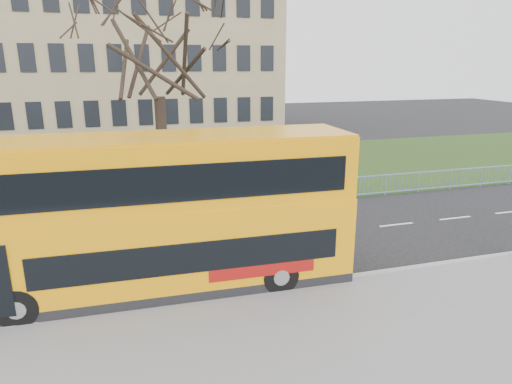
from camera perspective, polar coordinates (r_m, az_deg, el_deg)
ground at (r=15.73m, az=3.48°, el=-9.22°), size 120.00×120.00×0.00m
kerb at (r=14.40m, az=5.62°, el=-11.46°), size 80.00×0.20×0.14m
grass_verge at (r=28.86m, az=-6.20°, el=2.55°), size 80.00×15.40×0.08m
guard_railing at (r=21.45m, az=-2.49°, el=-0.67°), size 40.00×0.12×1.10m
bare_tree at (r=23.44m, az=-12.10°, el=13.88°), size 8.25×8.25×11.79m
civic_building at (r=48.35m, az=-17.22°, el=15.65°), size 30.00×15.00×14.00m
yellow_bus at (r=13.62m, az=-11.37°, el=-2.33°), size 11.11×2.94×4.63m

